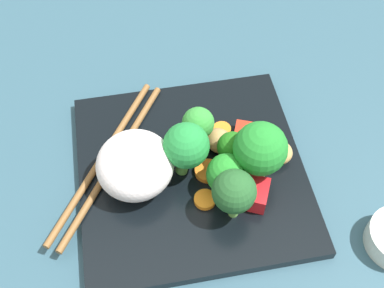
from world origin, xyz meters
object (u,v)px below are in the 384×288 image
chopstick_pair (108,160)px  square_plate (191,172)px  rice_mound (135,165)px  broccoli_floret_3 (234,192)px  carrot_slice_1 (205,200)px

chopstick_pair → square_plate: bearing=106.8°
rice_mound → broccoli_floret_3: (-5.12, -8.91, 0.99)cm
carrot_slice_1 → chopstick_pair: (6.37, 9.37, 0.08)cm
carrot_slice_1 → broccoli_floret_3: bearing=-123.3°
square_plate → chopstick_pair: size_ratio=1.19×
square_plate → carrot_slice_1: bearing=-169.8°
rice_mound → chopstick_pair: 4.76cm
broccoli_floret_3 → chopstick_pair: 14.64cm
carrot_slice_1 → chopstick_pair: bearing=55.8°
broccoli_floret_3 → chopstick_pair: (7.95, 11.78, -3.53)cm
rice_mound → chopstick_pair: rice_mound is taller
rice_mound → carrot_slice_1: size_ratio=3.56×
broccoli_floret_3 → carrot_slice_1: 4.62cm
square_plate → broccoli_floret_3: size_ratio=3.83×
rice_mound → broccoli_floret_3: bearing=-119.9°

